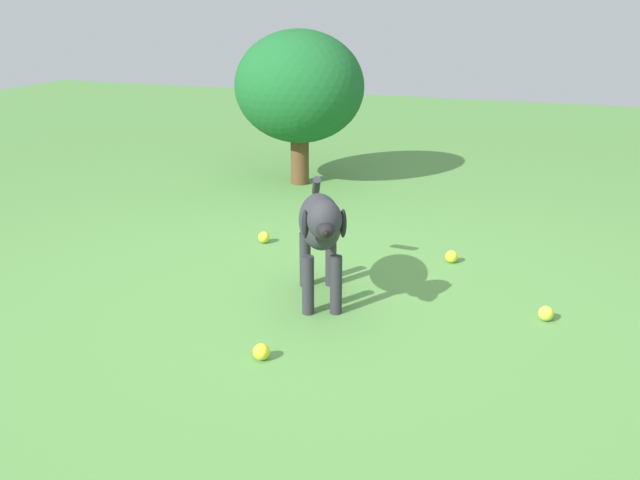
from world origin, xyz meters
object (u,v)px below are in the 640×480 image
Objects in this scene: tennis_ball_4 at (546,313)px; tennis_ball_2 at (261,352)px; tennis_ball_1 at (322,229)px; tennis_ball_3 at (452,257)px; dog at (321,226)px; tennis_ball_0 at (264,237)px.

tennis_ball_2 is at bearing 36.43° from tennis_ball_4.
tennis_ball_2 is at bearing 101.22° from tennis_ball_1.
tennis_ball_2 is 1.40m from tennis_ball_3.
dog is 11.58× the size of tennis_ball_2.
tennis_ball_4 is (-1.30, 0.77, 0.00)m from tennis_ball_1.
tennis_ball_1 is 1.00× the size of tennis_ball_2.
dog is 11.58× the size of tennis_ball_1.
tennis_ball_2 and tennis_ball_4 have the same top height.
tennis_ball_2 is (-0.30, 1.51, 0.00)m from tennis_ball_1.
tennis_ball_0 is 1.00× the size of tennis_ball_3.
tennis_ball_0 and tennis_ball_3 have the same top height.
tennis_ball_2 and tennis_ball_3 have the same top height.
dog is 11.58× the size of tennis_ball_4.
tennis_ball_3 is (-0.49, -1.31, 0.00)m from tennis_ball_2.
tennis_ball_0 and tennis_ball_2 have the same top height.
tennis_ball_1 and tennis_ball_4 have the same top height.
tennis_ball_4 is at bearing 75.55° from dog.
tennis_ball_4 is (-1.00, -0.74, 0.00)m from tennis_ball_2.
dog is 0.92m from tennis_ball_3.
tennis_ball_0 is 1.37m from tennis_ball_2.
tennis_ball_3 is at bearing -177.31° from tennis_ball_0.
tennis_ball_1 is (-0.26, -0.25, 0.00)m from tennis_ball_0.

